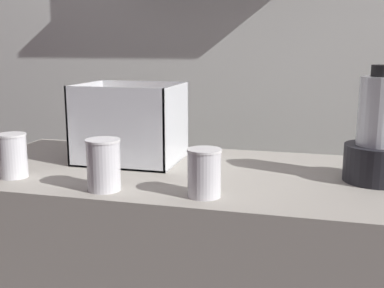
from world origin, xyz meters
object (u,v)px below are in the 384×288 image
blender_pitcher (378,139)px  juice_cup_orange_middle (204,176)px  carrot_display_bin (130,137)px  juice_cup_pomegranate_left (104,168)px  juice_cup_mango_far_left (13,158)px

blender_pitcher → juice_cup_orange_middle: blender_pitcher is taller
juice_cup_orange_middle → carrot_display_bin: bearing=135.9°
juice_cup_pomegranate_left → juice_cup_orange_middle: size_ratio=1.11×
carrot_display_bin → blender_pitcher: bearing=-4.7°
blender_pitcher → juice_cup_mango_far_left: bearing=-167.6°
carrot_display_bin → blender_pitcher: size_ratio=0.99×
carrot_display_bin → juice_cup_orange_middle: carrot_display_bin is taller
juice_cup_mango_far_left → juice_cup_pomegranate_left: bearing=-9.0°
blender_pitcher → juice_cup_mango_far_left: blender_pitcher is taller
carrot_display_bin → blender_pitcher: (0.74, -0.06, 0.04)m
carrot_display_bin → juice_cup_orange_middle: (0.32, -0.31, -0.02)m
carrot_display_bin → juice_cup_pomegranate_left: carrot_display_bin is taller
blender_pitcher → juice_cup_mango_far_left: 1.00m
juice_cup_mango_far_left → juice_cup_orange_middle: bearing=-3.4°
blender_pitcher → juice_cup_pomegranate_left: size_ratio=2.37×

